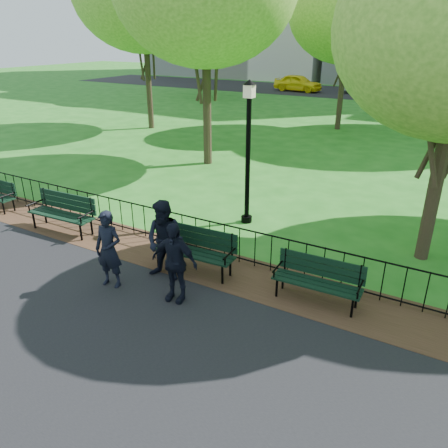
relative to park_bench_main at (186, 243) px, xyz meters
The scene contains 16 objects.
ground 1.32m from the park_bench_main, 95.42° to the right, with size 120.00×120.00×0.00m, color #206A1B.
asphalt_path 4.59m from the park_bench_main, 91.37° to the right, with size 60.00×9.20×0.01m, color black.
dirt_strip 0.74m from the park_bench_main, 106.83° to the left, with size 60.00×1.60×0.01m, color #352515.
far_street 33.86m from the park_bench_main, 90.18° to the left, with size 70.00×9.00×0.01m, color black.
iron_fence 0.88m from the park_bench_main, 97.20° to the left, with size 24.06×0.06×1.00m.
park_bench_main is the anchor object (origin of this frame).
park_bench_left_a 4.05m from the park_bench_main, behind, with size 1.99×0.71×1.11m.
park_bench_right_a 2.99m from the park_bench_main, ahead, with size 1.76×0.60×0.99m.
lamppost 3.42m from the park_bench_main, 91.30° to the left, with size 0.35×0.35×3.88m.
tree_far_c 18.20m from the park_bench_main, 95.58° to the left, with size 6.21×6.21×8.66m.
tree_far_w 29.86m from the park_bench_main, 120.93° to the left, with size 7.15×7.15×9.97m.
person_left 1.69m from the park_bench_main, 125.64° to the right, with size 0.61×0.40×1.67m, color black.
person_mid 0.62m from the park_bench_main, 104.57° to the right, with size 0.87×0.45×1.78m, color black.
person_right 1.25m from the park_bench_main, 65.75° to the right, with size 0.97×0.40×1.66m, color black.
taxi 33.93m from the park_bench_main, 107.06° to the left, with size 1.77×4.39×1.50m, color yellow.
sedan_silver 34.11m from the park_bench_main, 96.20° to the left, with size 1.71×4.90×1.62m, color #A9ACB1.
Camera 1 is at (5.20, -5.98, 4.94)m, focal length 35.00 mm.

